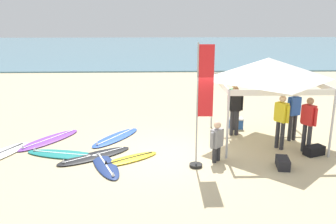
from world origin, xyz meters
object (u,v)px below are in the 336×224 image
Objects in this scene: person_black at (235,108)px; canopy_tent at (268,69)px; person_grey at (217,140)px; person_yellow at (281,118)px; gear_bag_near_tent at (314,150)px; person_blue at (294,112)px; person_red at (308,121)px; surfboard_purple at (49,140)px; gear_bag_by_pole at (283,163)px; surfboard_teal at (64,154)px; banner_flag at (201,112)px; surfboard_yellow at (129,159)px; surfboard_black at (94,156)px; surfboard_navy at (105,165)px; cooler_box at (236,123)px; person_green at (234,103)px; surfboard_blue at (116,137)px.

canopy_tent is at bearing -33.27° from person_black.
person_grey is at bearing -113.15° from person_black.
gear_bag_near_tent is at bearing -33.08° from person_yellow.
person_red is (0.04, -1.08, 0.00)m from person_blue.
gear_bag_by_pole reaches higher than surfboard_purple.
banner_flag is (3.95, -0.95, 1.54)m from surfboard_teal.
surfboard_black is at bearing 165.28° from surfboard_yellow.
gear_bag_near_tent is 1.54m from gear_bag_by_pole.
surfboard_teal is 1.18× the size of surfboard_navy.
cooler_box reaches higher than surfboard_teal.
canopy_tent is 2.04m from person_red.
person_green is (4.23, 3.25, 0.95)m from surfboard_navy.
surfboard_black is 5.38m from gear_bag_by_pole.
person_yellow is (-0.66, -0.75, 0.00)m from person_blue.
person_red reaches higher than surfboard_navy.
banner_flag is (4.78, -2.26, 1.54)m from surfboard_purple.
banner_flag is at bearing -2.33° from surfboard_navy.
person_yellow reaches higher than person_grey.
gear_bag_by_pole is at bearing -133.68° from person_red.
surfboard_navy is at bearing -148.12° from person_black.
person_red reaches higher than surfboard_purple.
banner_flag is (-0.51, -0.36, 0.92)m from person_grey.
person_yellow is at bearing 5.30° from surfboard_black.
person_yellow is (1.15, -1.34, 0.00)m from person_black.
surfboard_purple is at bearing -169.88° from cooler_box.
surfboard_blue is (2.20, 0.17, 0.00)m from surfboard_purple.
surfboard_purple and surfboard_teal have the same top height.
surfboard_teal and surfboard_blue have the same top height.
banner_flag is (3.04, -0.79, 1.54)m from surfboard_black.
person_yellow is at bearing 12.99° from surfboard_navy.
surfboard_blue is 3.87m from banner_flag.
surfboard_blue is 6.18m from person_red.
person_red is at bearing -42.06° from person_black.
surfboard_purple is 2.20m from surfboard_blue.
person_black is (4.11, 2.56, 0.95)m from surfboard_navy.
surfboard_purple is 1.08× the size of surfboard_black.
banner_flag is 6.80× the size of cooler_box.
gear_bag_near_tent is at bearing -15.37° from surfboard_blue.
canopy_tent reaches higher than cooler_box.
banner_flag is at bearing -163.53° from person_red.
surfboard_navy is at bearing -167.01° from person_yellow.
banner_flag reaches higher than gear_bag_by_pole.
surfboard_black is 6.54m from person_blue.
person_green is 3.33m from gear_bag_near_tent.
canopy_tent is 1.85× the size of person_yellow.
surfboard_navy is 1.25× the size of person_black.
person_red reaches higher than surfboard_black.
person_yellow is (-0.71, 0.33, 0.00)m from person_red.
surfboard_yellow is 4.68m from person_green.
person_grey is (-2.14, -0.96, -0.33)m from person_yellow.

